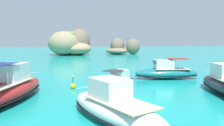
# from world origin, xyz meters

# --- Properties ---
(ground_plane) EXTENTS (400.00, 400.00, 0.00)m
(ground_plane) POSITION_xyz_m (0.00, 0.00, 0.00)
(ground_plane) COLOR teal
(islet_large) EXTENTS (18.97, 18.96, 9.73)m
(islet_large) POSITION_xyz_m (-0.23, 65.15, 3.93)
(islet_large) COLOR #9E8966
(islet_large) RESTS_ON ground
(islet_small) EXTENTS (14.07, 11.32, 6.31)m
(islet_small) POSITION_xyz_m (19.76, 65.47, 2.29)
(islet_small) COLOR #756651
(islet_small) RESTS_ON ground
(motorboat_teal) EXTENTS (8.82, 4.21, 2.66)m
(motorboat_teal) POSITION_xyz_m (8.53, 9.00, 0.85)
(motorboat_teal) COLOR #19727A
(motorboat_teal) RESTS_ON ground
(motorboat_red) EXTENTS (6.23, 10.74, 3.22)m
(motorboat_red) POSITION_xyz_m (-9.27, 2.78, 1.02)
(motorboat_red) COLOR red
(motorboat_red) RESTS_ON ground
(motorboat_navy) EXTENTS (5.96, 5.94, 2.03)m
(motorboat_navy) POSITION_xyz_m (0.81, 4.92, 0.65)
(motorboat_navy) COLOR navy
(motorboat_navy) RESTS_ON ground
(motorboat_white) EXTENTS (5.56, 9.10, 2.58)m
(motorboat_white) POSITION_xyz_m (-2.13, -3.70, 0.86)
(motorboat_white) COLOR white
(motorboat_white) RESTS_ON ground
(channel_buoy) EXTENTS (0.56, 0.56, 1.48)m
(channel_buoy) POSITION_xyz_m (-3.79, 6.02, 0.34)
(channel_buoy) COLOR yellow
(channel_buoy) RESTS_ON ground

